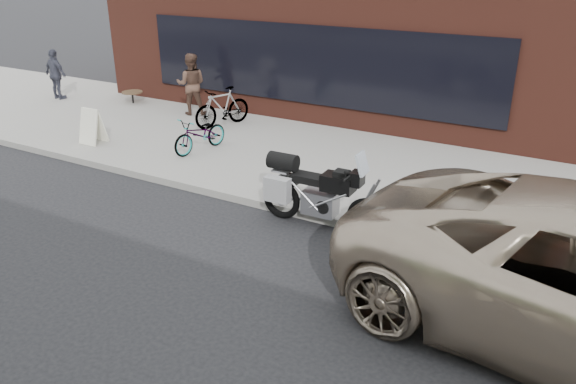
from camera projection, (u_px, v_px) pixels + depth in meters
ground at (117, 334)px, 7.00m from camera, size 120.00×120.00×0.00m
near_sidewalk at (347, 160)px, 12.56m from camera, size 44.00×6.00×0.15m
storefront at (381, 23)px, 18.18m from camera, size 14.00×10.07×4.50m
motorcycle at (314, 192)px, 9.49m from camera, size 2.33×0.78×1.47m
bicycle_front at (200, 134)px, 12.78m from camera, size 0.77×1.59×0.80m
bicycle_rear at (222, 107)px, 14.59m from camera, size 1.01×1.73×1.01m
sandwich_sign at (92, 126)px, 13.32m from camera, size 0.53×0.49×0.84m
cafe_table at (132, 92)px, 16.87m from camera, size 0.61×0.61×0.35m
cafe_patron_left at (191, 84)px, 15.52m from camera, size 1.03×0.97×1.69m
cafe_patron_right at (56, 74)px, 17.18m from camera, size 0.92×0.44×1.52m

